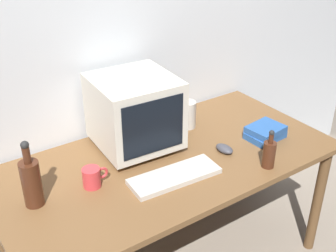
{
  "coord_description": "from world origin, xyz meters",
  "views": [
    {
      "loc": [
        -0.99,
        -1.45,
        1.86
      ],
      "look_at": [
        0.0,
        0.0,
        0.89
      ],
      "focal_mm": 46.12,
      "sensor_mm": 36.0,
      "label": 1
    }
  ],
  "objects_px": {
    "bottle_short": "(269,153)",
    "mug": "(92,177)",
    "crt_monitor": "(135,112)",
    "computer_mouse": "(224,149)",
    "book_stack": "(265,132)",
    "metal_canister": "(188,114)",
    "keyboard": "(175,176)",
    "bottle_tall": "(31,181)"
  },
  "relations": [
    {
      "from": "book_stack",
      "to": "crt_monitor",
      "type": "bearing_deg",
      "value": 152.56
    },
    {
      "from": "computer_mouse",
      "to": "bottle_tall",
      "type": "bearing_deg",
      "value": 165.3
    },
    {
      "from": "keyboard",
      "to": "book_stack",
      "type": "height_order",
      "value": "book_stack"
    },
    {
      "from": "mug",
      "to": "bottle_short",
      "type": "bearing_deg",
      "value": -23.69
    },
    {
      "from": "book_stack",
      "to": "metal_canister",
      "type": "height_order",
      "value": "metal_canister"
    },
    {
      "from": "keyboard",
      "to": "bottle_tall",
      "type": "distance_m",
      "value": 0.62
    },
    {
      "from": "mug",
      "to": "metal_canister",
      "type": "relative_size",
      "value": 0.8
    },
    {
      "from": "computer_mouse",
      "to": "bottle_short",
      "type": "height_order",
      "value": "bottle_short"
    },
    {
      "from": "keyboard",
      "to": "bottle_short",
      "type": "xyz_separation_m",
      "value": [
        0.42,
        -0.17,
        0.06
      ]
    },
    {
      "from": "computer_mouse",
      "to": "book_stack",
      "type": "relative_size",
      "value": 0.5
    },
    {
      "from": "mug",
      "to": "book_stack",
      "type": "bearing_deg",
      "value": -7.96
    },
    {
      "from": "crt_monitor",
      "to": "mug",
      "type": "relative_size",
      "value": 3.41
    },
    {
      "from": "computer_mouse",
      "to": "keyboard",
      "type": "bearing_deg",
      "value": -178.62
    },
    {
      "from": "book_stack",
      "to": "bottle_short",
      "type": "bearing_deg",
      "value": -132.86
    },
    {
      "from": "book_stack",
      "to": "bottle_tall",
      "type": "bearing_deg",
      "value": 172.63
    },
    {
      "from": "metal_canister",
      "to": "crt_monitor",
      "type": "bearing_deg",
      "value": -176.95
    },
    {
      "from": "crt_monitor",
      "to": "metal_canister",
      "type": "xyz_separation_m",
      "value": [
        0.34,
        0.02,
        -0.12
      ]
    },
    {
      "from": "keyboard",
      "to": "bottle_short",
      "type": "bearing_deg",
      "value": -17.99
    },
    {
      "from": "bottle_short",
      "to": "metal_canister",
      "type": "relative_size",
      "value": 1.3
    },
    {
      "from": "bottle_short",
      "to": "metal_canister",
      "type": "xyz_separation_m",
      "value": [
        -0.08,
        0.53,
        0.0
      ]
    },
    {
      "from": "bottle_tall",
      "to": "mug",
      "type": "distance_m",
      "value": 0.26
    },
    {
      "from": "computer_mouse",
      "to": "book_stack",
      "type": "distance_m",
      "value": 0.27
    },
    {
      "from": "crt_monitor",
      "to": "computer_mouse",
      "type": "height_order",
      "value": "crt_monitor"
    },
    {
      "from": "bottle_short",
      "to": "book_stack",
      "type": "height_order",
      "value": "bottle_short"
    },
    {
      "from": "keyboard",
      "to": "mug",
      "type": "relative_size",
      "value": 3.5
    },
    {
      "from": "bottle_tall",
      "to": "book_stack",
      "type": "relative_size",
      "value": 1.5
    },
    {
      "from": "mug",
      "to": "crt_monitor",
      "type": "bearing_deg",
      "value": 28.96
    },
    {
      "from": "bottle_tall",
      "to": "metal_canister",
      "type": "distance_m",
      "value": 0.94
    },
    {
      "from": "bottle_short",
      "to": "book_stack",
      "type": "xyz_separation_m",
      "value": [
        0.18,
        0.2,
        -0.04
      ]
    },
    {
      "from": "keyboard",
      "to": "mug",
      "type": "distance_m",
      "value": 0.37
    },
    {
      "from": "bottle_tall",
      "to": "crt_monitor",
      "type": "bearing_deg",
      "value": 15.31
    },
    {
      "from": "book_stack",
      "to": "mug",
      "type": "bearing_deg",
      "value": 172.04
    },
    {
      "from": "bottle_short",
      "to": "mug",
      "type": "height_order",
      "value": "bottle_short"
    },
    {
      "from": "bottle_short",
      "to": "mug",
      "type": "bearing_deg",
      "value": 156.31
    },
    {
      "from": "bottle_tall",
      "to": "bottle_short",
      "type": "relative_size",
      "value": 1.55
    },
    {
      "from": "bottle_tall",
      "to": "book_stack",
      "type": "distance_m",
      "value": 1.19
    },
    {
      "from": "bottle_short",
      "to": "metal_canister",
      "type": "bearing_deg",
      "value": 98.43
    },
    {
      "from": "book_stack",
      "to": "mug",
      "type": "xyz_separation_m",
      "value": [
        -0.93,
        0.13,
        0.01
      ]
    },
    {
      "from": "keyboard",
      "to": "book_stack",
      "type": "relative_size",
      "value": 2.09
    },
    {
      "from": "crt_monitor",
      "to": "mug",
      "type": "height_order",
      "value": "crt_monitor"
    },
    {
      "from": "bottle_short",
      "to": "keyboard",
      "type": "bearing_deg",
      "value": 157.99
    },
    {
      "from": "bottle_short",
      "to": "mug",
      "type": "distance_m",
      "value": 0.81
    }
  ]
}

